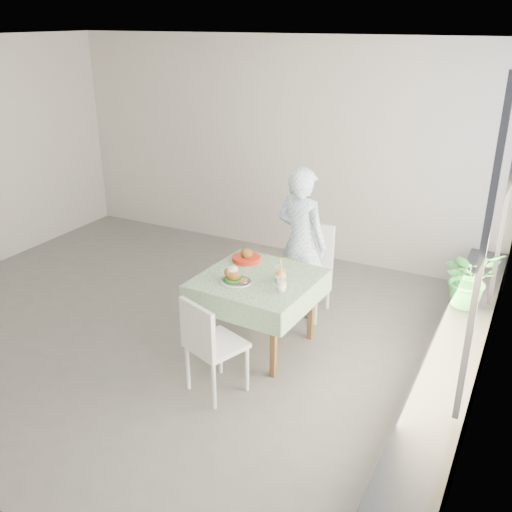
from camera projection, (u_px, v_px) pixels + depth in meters
The scene contains 15 objects.
floor at pixel (170, 326), 5.95m from camera, with size 6.00×6.00×0.00m, color #585654.
ceiling at pixel (151, 40), 4.86m from camera, with size 6.00×6.00×0.00m, color white.
wall_back at pixel (275, 148), 7.45m from camera, with size 6.00×0.02×2.80m, color beige.
wall_right at pixel (499, 253), 4.14m from camera, with size 0.02×5.00×2.80m, color beige.
window_pane at pixel (501, 220), 4.06m from camera, with size 0.01×4.80×2.18m, color #D1E0F9.
window_ledge at pixel (450, 378), 4.67m from camera, with size 0.40×4.80×0.50m, color black.
cafe_table at pixel (258, 304), 5.43m from camera, with size 1.10×1.10×0.74m.
chair_far at pixel (306, 287), 6.14m from camera, with size 0.47×0.47×0.97m.
chair_near at pixel (216, 363), 4.83m from camera, with size 0.54×0.54×0.89m.
diner at pixel (301, 243), 5.93m from camera, with size 0.59×0.39×1.62m, color #93BBEB.
main_dish at pixel (234, 277), 5.21m from camera, with size 0.30×0.30×0.16m.
juice_cup_orange at pixel (280, 275), 5.21m from camera, with size 0.10×0.10×0.29m.
juice_cup_lemonade at pixel (281, 285), 5.03m from camera, with size 0.09×0.09×0.26m.
second_dish at pixel (246, 257), 5.66m from camera, with size 0.29×0.29×0.14m.
potted_plant at pixel (469, 278), 5.22m from camera, with size 0.51×0.44×0.56m, color #2C843E.
Camera 1 is at (3.17, -4.21, 2.99)m, focal length 40.00 mm.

